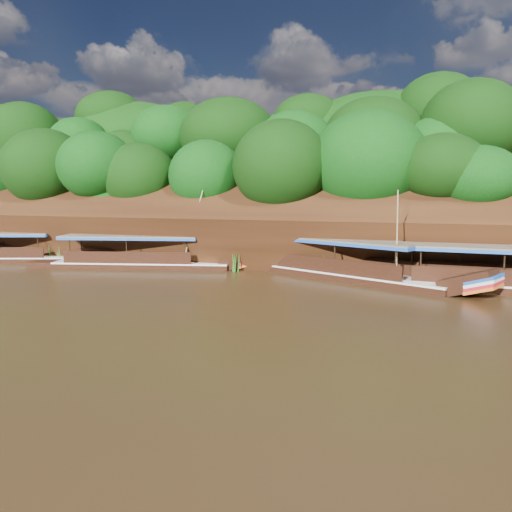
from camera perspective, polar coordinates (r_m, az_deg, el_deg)
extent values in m
plane|color=black|center=(24.63, 3.74, -5.92)|extent=(160.00, 160.00, 0.00)
cube|color=black|center=(39.74, 9.18, 4.31)|extent=(120.00, 16.12, 13.64)
cube|color=black|center=(49.94, 10.71, 0.92)|extent=(120.00, 24.00, 12.00)
ellipsoid|color=#16430B|center=(57.65, -21.26, 10.39)|extent=(20.00, 10.00, 8.00)
ellipsoid|color=#16430B|center=(40.05, 0.43, 4.43)|extent=(18.00, 8.00, 6.40)
ellipsoid|color=#16430B|center=(46.74, 10.57, 11.77)|extent=(24.00, 11.00, 8.40)
cube|color=brown|center=(31.25, 26.39, 0.85)|extent=(10.51, 3.14, 0.12)
cube|color=#1949A4|center=(31.26, 26.37, 0.63)|extent=(10.51, 3.14, 0.19)
cube|color=black|center=(32.34, 11.10, -2.76)|extent=(12.40, 7.36, 0.94)
cube|color=silver|center=(32.26, 11.12, -1.97)|extent=(12.43, 7.42, 0.10)
cube|color=black|center=(29.30, 23.12, -2.86)|extent=(3.44, 2.82, 1.77)
cube|color=#1949A4|center=(29.01, 24.62, -2.41)|extent=(2.16, 2.28, 0.65)
cube|color=red|center=(29.07, 24.58, -3.11)|extent=(2.16, 2.28, 0.65)
cube|color=brown|center=(32.39, 10.02, 1.81)|extent=(10.06, 6.53, 0.13)
cube|color=#1949A4|center=(32.40, 10.02, 1.58)|extent=(10.06, 6.53, 0.19)
cylinder|color=tan|center=(29.88, 15.83, 2.32)|extent=(0.15, 1.51, 5.17)
cube|color=black|center=(37.66, -12.86, -1.33)|extent=(13.03, 4.89, 0.88)
cube|color=silver|center=(37.60, -12.88, -0.70)|extent=(13.04, 4.95, 0.10)
cube|color=black|center=(36.06, -1.85, -0.44)|extent=(3.30, 2.23, 1.73)
cube|color=#1949A4|center=(35.93, -0.58, 0.00)|extent=(1.90, 1.98, 0.65)
cube|color=red|center=(35.98, -0.58, -0.52)|extent=(1.90, 1.98, 0.65)
cube|color=brown|center=(37.62, -14.14, 2.23)|extent=(10.37, 4.60, 0.12)
cube|color=#1949A4|center=(37.64, -14.14, 2.05)|extent=(10.37, 4.60, 0.18)
cylinder|color=tan|center=(36.12, -7.19, 3.54)|extent=(1.08, 1.61, 5.26)
cube|color=black|center=(44.42, -26.51, -0.60)|extent=(11.14, 5.31, 0.86)
cube|color=silver|center=(44.37, -26.54, -0.08)|extent=(11.16, 5.37, 0.10)
cube|color=black|center=(41.97, -18.94, 0.27)|extent=(2.97, 2.28, 1.58)
cube|color=#1949A4|center=(41.72, -18.07, 0.66)|extent=(1.78, 1.96, 0.57)
cube|color=red|center=(41.76, -18.05, 0.22)|extent=(1.78, 1.96, 0.57)
cone|color=#245F17|center=(42.73, -21.64, 0.57)|extent=(1.50, 1.50, 1.76)
cone|color=#245F17|center=(38.15, -12.60, 0.04)|extent=(1.50, 1.50, 1.64)
cone|color=#245F17|center=(35.23, -2.69, -0.52)|extent=(1.50, 1.50, 1.51)
cone|color=#245F17|center=(33.51, 8.16, -1.05)|extent=(1.50, 1.50, 1.47)
cone|color=#245F17|center=(33.23, 21.14, -1.29)|extent=(1.50, 1.50, 1.79)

